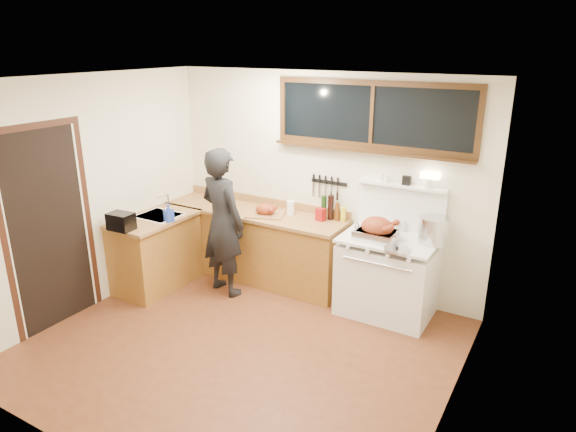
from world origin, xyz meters
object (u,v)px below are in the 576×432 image
Objects in this scene: vintage_stove at (388,274)px; roast_turkey at (377,230)px; cutting_board at (266,211)px; man at (223,222)px.

roast_turkey is (-0.11, -0.11, 0.53)m from vintage_stove.
vintage_stove reaches higher than cutting_board.
roast_turkey is (1.78, 0.38, 0.11)m from man.
cutting_board is (0.32, 0.45, 0.06)m from man.
vintage_stove is 3.34× the size of roast_turkey.
man is at bearing -165.44° from vintage_stove.
man reaches higher than roast_turkey.
man reaches higher than cutting_board.
vintage_stove is at bearing 46.10° from roast_turkey.
vintage_stove is at bearing 1.46° from cutting_board.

